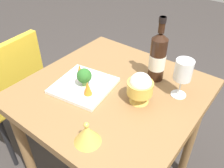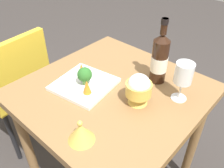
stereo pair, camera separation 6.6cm
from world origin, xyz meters
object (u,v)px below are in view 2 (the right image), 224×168
broccoli_floret (85,75)px  carrot_garnish_left (87,87)px  chair_near_window (17,83)px  wine_glass (184,74)px  wine_bottle (160,58)px  carrot_garnish_right (81,68)px  rice_bowl_lid (81,132)px  rice_bowl (139,89)px  serving_plate (84,84)px

broccoli_floret → carrot_garnish_left: bearing=144.7°
chair_near_window → wine_glass: 1.04m
chair_near_window → wine_glass: (-0.94, -0.30, 0.35)m
chair_near_window → wine_bottle: (-0.79, -0.35, 0.34)m
carrot_garnish_right → wine_bottle: bearing=-143.1°
rice_bowl_lid → broccoli_floret: bearing=-45.5°
rice_bowl → carrot_garnish_left: rice_bowl is taller
wine_glass → rice_bowl_lid: size_ratio=1.79×
broccoli_floret → wine_glass: bearing=-149.4°
broccoli_floret → chair_near_window: bearing=8.1°
wine_bottle → serving_plate: 0.37m
wine_bottle → rice_bowl: bearing=98.6°
chair_near_window → serving_plate: chair_near_window is taller
wine_bottle → carrot_garnish_left: bearing=61.9°
wine_bottle → carrot_garnish_left: wine_bottle is taller
chair_near_window → broccoli_floret: (-0.57, -0.08, 0.29)m
wine_glass → rice_bowl_lid: (0.14, 0.44, -0.09)m
rice_bowl → rice_bowl_lid: bearing=84.8°
rice_bowl_lid → serving_plate: size_ratio=0.35×
rice_bowl → wine_bottle: bearing=-81.4°
serving_plate → broccoli_floret: broccoli_floret is taller
rice_bowl_lid → broccoli_floret: broccoli_floret is taller
wine_bottle → rice_bowl_lid: wine_bottle is taller
chair_near_window → rice_bowl_lid: 0.85m
wine_bottle → rice_bowl_lid: (-0.00, 0.49, -0.08)m
chair_near_window → carrot_garnish_left: (-0.63, -0.04, 0.27)m
rice_bowl → carrot_garnish_left: size_ratio=2.17×
carrot_garnish_right → serving_plate: bearing=145.3°
rice_bowl_lid → carrot_garnish_right: size_ratio=1.66×
chair_near_window → rice_bowl_lid: chair_near_window is taller
wine_bottle → serving_plate: (0.23, 0.26, -0.11)m
rice_bowl_lid → carrot_garnish_right: 0.40m
wine_glass → broccoli_floret: (0.36, 0.22, -0.06)m
serving_plate → carrot_garnish_left: (-0.07, 0.04, 0.04)m
broccoli_floret → serving_plate: bearing=-5.1°
carrot_garnish_right → carrot_garnish_left: bearing=146.8°
serving_plate → carrot_garnish_left: 0.09m
rice_bowl → rice_bowl_lid: (0.03, 0.30, -0.04)m
serving_plate → broccoli_floret: 0.06m
serving_plate → carrot_garnish_right: bearing=-34.7°
serving_plate → broccoli_floret: bearing=174.9°
wine_bottle → carrot_garnish_right: (0.29, 0.22, -0.07)m
carrot_garnish_left → carrot_garnish_right: size_ratio=1.08×
chair_near_window → serving_plate: (-0.56, -0.08, 0.23)m
wine_glass → serving_plate: wine_glass is taller
rice_bowl → broccoli_floret: bearing=16.7°
chair_near_window → wine_bottle: wine_bottle is taller
wine_glass → carrot_garnish_right: wine_glass is taller
wine_glass → rice_bowl: (0.12, 0.14, -0.05)m
rice_bowl_lid → carrot_garnish_right: (0.29, -0.27, 0.01)m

